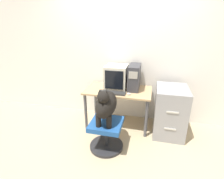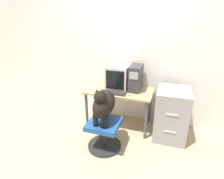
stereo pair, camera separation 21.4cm
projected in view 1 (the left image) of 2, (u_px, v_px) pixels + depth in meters
ground_plane at (114, 134)px, 3.02m from camera, size 12.00×12.00×0.00m
wall_back at (123, 51)px, 3.18m from camera, size 8.00×0.05×2.60m
desk at (118, 95)px, 3.09m from camera, size 1.14×0.64×0.70m
crt_monitor at (116, 77)px, 3.08m from camera, size 0.38×0.40×0.40m
pc_tower at (134, 77)px, 3.01m from camera, size 0.19×0.42×0.43m
keyboard at (112, 93)px, 2.88m from camera, size 0.45×0.15×0.03m
computer_mouse at (129, 94)px, 2.82m from camera, size 0.06×0.04×0.04m
office_chair at (106, 133)px, 2.61m from camera, size 0.51×0.51×0.45m
dog at (106, 104)px, 2.44m from camera, size 0.27×0.57×0.56m
filing_cabinet at (170, 111)px, 2.91m from camera, size 0.50×0.62×0.83m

